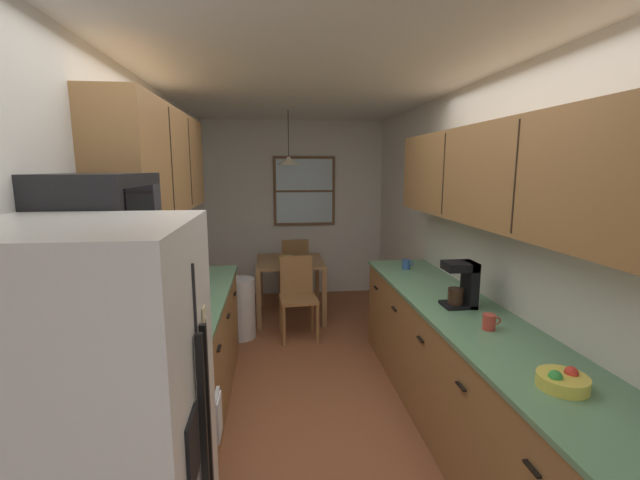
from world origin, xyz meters
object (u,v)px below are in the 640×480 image
at_px(dining_chair_far, 294,266).
at_px(refrigerator, 95,471).
at_px(stove_range, 146,444).
at_px(mug_by_coffeemaker, 406,264).
at_px(coffee_maker, 463,283).
at_px(mug_spare, 489,322).
at_px(microwave_over_range, 102,209).
at_px(trash_bin, 240,308).
at_px(fruit_bowl, 563,380).
at_px(dining_chair_near, 298,293).
at_px(dining_table, 290,269).
at_px(storage_canister, 163,316).
at_px(table_serving_bowl, 287,259).

bearing_deg(dining_chair_far, refrigerator, -101.60).
distance_m(stove_range, mug_by_coffeemaker, 2.74).
relative_size(coffee_maker, mug_spare, 2.81).
relative_size(dining_chair_far, coffee_maker, 2.76).
xyz_separation_m(microwave_over_range, dining_chair_far, (1.08, 3.76, -1.19)).
relative_size(refrigerator, trash_bin, 2.54).
bearing_deg(fruit_bowl, refrigerator, -172.10).
bearing_deg(dining_chair_near, stove_range, -110.74).
height_order(stove_range, fruit_bowl, stove_range).
xyz_separation_m(microwave_over_range, dining_table, (0.99, 3.12, -1.07)).
bearing_deg(dining_chair_near, microwave_over_range, -113.00).
xyz_separation_m(dining_chair_far, mug_by_coffeemaker, (1.00, -1.91, 0.45)).
relative_size(stove_range, mug_spare, 9.47).
height_order(dining_chair_near, mug_spare, mug_spare).
relative_size(microwave_over_range, mug_by_coffeemaker, 5.39).
bearing_deg(trash_bin, mug_spare, -52.83).
relative_size(dining_table, dining_chair_near, 0.97).
relative_size(coffee_maker, fruit_bowl, 1.47).
xyz_separation_m(stove_range, dining_chair_far, (0.97, 3.76, 0.03)).
distance_m(dining_table, trash_bin, 0.90).
distance_m(refrigerator, dining_chair_near, 3.30).
bearing_deg(microwave_over_range, fruit_bowl, -11.60).
distance_m(dining_chair_far, mug_spare, 3.66).
height_order(dining_chair_far, mug_spare, mug_spare).
bearing_deg(dining_table, refrigerator, -102.23).
bearing_deg(dining_chair_far, coffee_maker, -71.07).
bearing_deg(trash_bin, storage_canister, -98.61).
height_order(coffee_maker, fruit_bowl, coffee_maker).
distance_m(microwave_over_range, dining_chair_near, 2.94).
xyz_separation_m(microwave_over_range, mug_spare, (2.10, 0.27, -0.74)).
height_order(storage_canister, mug_spare, storage_canister).
relative_size(dining_chair_far, storage_canister, 5.76).
distance_m(mug_by_coffeemaker, table_serving_bowl, 1.67).
bearing_deg(refrigerator, coffee_maker, 35.53).
relative_size(dining_chair_near, trash_bin, 1.33).
height_order(dining_table, table_serving_bowl, table_serving_bowl).
xyz_separation_m(stove_range, microwave_over_range, (-0.11, 0.00, 1.22)).
relative_size(trash_bin, mug_spare, 5.80).
height_order(dining_chair_near, table_serving_bowl, dining_chair_near).
xyz_separation_m(stove_range, storage_canister, (-0.01, 0.52, 0.51)).
relative_size(stove_range, dining_chair_near, 1.22).
xyz_separation_m(stove_range, table_serving_bowl, (0.84, 3.06, 0.29)).
relative_size(microwave_over_range, storage_canister, 4.10).
bearing_deg(refrigerator, dining_chair_far, 78.40).
bearing_deg(fruit_bowl, table_serving_bowl, 107.89).
relative_size(refrigerator, dining_table, 1.97).
xyz_separation_m(microwave_over_range, coffee_maker, (2.13, 0.71, -0.62)).
bearing_deg(coffee_maker, mug_by_coffeemaker, 92.28).
bearing_deg(dining_table, table_serving_bowl, -125.69).
xyz_separation_m(dining_chair_far, coffee_maker, (1.05, -3.05, 0.57)).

